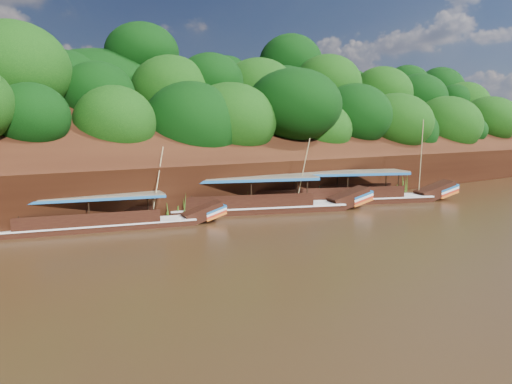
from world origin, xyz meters
The scene contains 6 objects.
ground centered at (0.00, 0.00, 0.00)m, with size 160.00×160.00×0.00m, color black.
riverbank centered at (-0.01, 22.73, 1.89)m, with size 120.00×30.06×19.40m.
boat_0 centered at (10.36, 6.82, 0.61)m, with size 16.13×8.80×7.48m.
boat_1 centered at (1.12, 7.91, 0.61)m, with size 15.38×7.95×6.06m.
boat_2 centered at (-10.70, 8.78, 0.49)m, with size 13.89×5.29×5.49m.
reeds centered at (-2.80, 9.59, 0.92)m, with size 49.36×2.45×2.14m.
Camera 1 is at (-22.20, -21.11, 6.21)m, focal length 35.00 mm.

